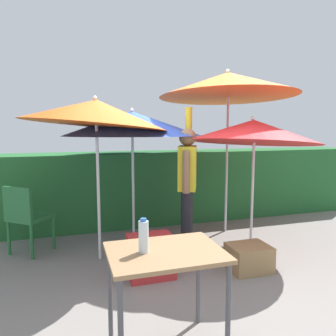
{
  "coord_description": "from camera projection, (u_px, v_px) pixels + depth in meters",
  "views": [
    {
      "loc": [
        -1.21,
        -3.61,
        1.62
      ],
      "look_at": [
        0.0,
        0.3,
        1.1
      ],
      "focal_mm": 34.59,
      "sensor_mm": 36.0,
      "label": 1
    }
  ],
  "objects": [
    {
      "name": "ground_plane",
      "position": [
        175.0,
        260.0,
        3.98
      ],
      "size": [
        24.0,
        24.0,
        0.0
      ],
      "primitive_type": "plane",
      "color": "gray"
    },
    {
      "name": "hedge_row",
      "position": [
        144.0,
        187.0,
        5.48
      ],
      "size": [
        8.0,
        0.7,
        1.21
      ],
      "primitive_type": "cube",
      "color": "#23602D",
      "rests_on": "ground_plane"
    },
    {
      "name": "umbrella_rainbow",
      "position": [
        253.0,
        131.0,
        4.22
      ],
      "size": [
        1.75,
        1.74,
        1.83
      ],
      "color": "silver",
      "rests_on": "ground_plane"
    },
    {
      "name": "umbrella_orange",
      "position": [
        228.0,
        85.0,
        4.8
      ],
      "size": [
        2.06,
        2.07,
        2.48
      ],
      "color": "silver",
      "rests_on": "ground_plane"
    },
    {
      "name": "umbrella_yellow",
      "position": [
        132.0,
        124.0,
        4.47
      ],
      "size": [
        1.92,
        1.92,
        1.88
      ],
      "color": "silver",
      "rests_on": "ground_plane"
    },
    {
      "name": "umbrella_navy",
      "position": [
        96.0,
        113.0,
        3.8
      ],
      "size": [
        1.74,
        1.72,
        2.03
      ],
      "color": "silver",
      "rests_on": "ground_plane"
    },
    {
      "name": "person_vendor",
      "position": [
        187.0,
        181.0,
        4.16
      ],
      "size": [
        0.35,
        0.54,
        1.88
      ],
      "color": "black",
      "rests_on": "ground_plane"
    },
    {
      "name": "chair_plastic",
      "position": [
        26.0,
        215.0,
        4.1
      ],
      "size": [
        0.62,
        0.62,
        0.89
      ],
      "color": "#236633",
      "rests_on": "ground_plane"
    },
    {
      "name": "cooler_box",
      "position": [
        151.0,
        256.0,
        3.51
      ],
      "size": [
        0.49,
        0.36,
        0.45
      ],
      "primitive_type": "cube",
      "color": "red",
      "rests_on": "ground_plane"
    },
    {
      "name": "crate_cardboard",
      "position": [
        249.0,
        258.0,
        3.66
      ],
      "size": [
        0.45,
        0.37,
        0.29
      ],
      "primitive_type": "cube",
      "color": "#9E7A4C",
      "rests_on": "ground_plane"
    },
    {
      "name": "folding_table",
      "position": [
        165.0,
        263.0,
        2.27
      ],
      "size": [
        0.8,
        0.6,
        0.76
      ],
      "color": "#4C4C51",
      "rests_on": "ground_plane"
    },
    {
      "name": "bottle_water",
      "position": [
        144.0,
        236.0,
        2.21
      ],
      "size": [
        0.07,
        0.07,
        0.24
      ],
      "color": "silver",
      "rests_on": "folding_table"
    }
  ]
}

